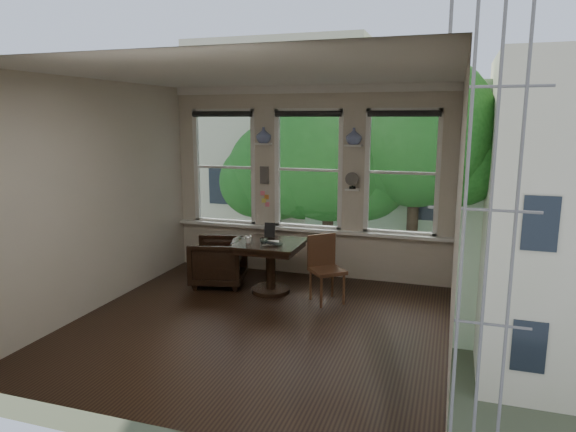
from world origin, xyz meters
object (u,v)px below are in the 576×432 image
(laptop, at_px, (270,244))
(mug, at_px, (248,240))
(table, at_px, (271,267))
(armchair_left, at_px, (218,262))
(side_chair_right, at_px, (327,270))

(laptop, xyz_separation_m, mug, (-0.33, 0.02, 0.03))
(table, distance_m, laptop, 0.42)
(armchair_left, bearing_deg, side_chair_right, 69.27)
(table, relative_size, side_chair_right, 0.98)
(side_chair_right, relative_size, laptop, 2.81)
(armchair_left, distance_m, laptop, 1.04)
(side_chair_right, bearing_deg, table, 130.05)
(side_chair_right, xyz_separation_m, laptop, (-0.83, -0.01, 0.30))
(mug, bearing_deg, armchair_left, 159.48)
(laptop, bearing_deg, mug, -163.37)
(side_chair_right, relative_size, mug, 9.09)
(table, relative_size, mug, 8.89)
(armchair_left, height_order, laptop, laptop)
(table, distance_m, mug, 0.53)
(table, xyz_separation_m, mug, (-0.29, -0.15, 0.42))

